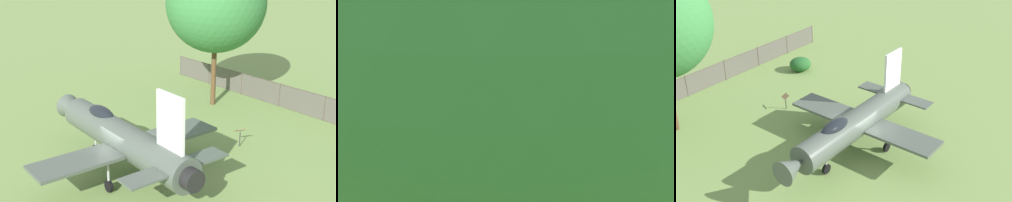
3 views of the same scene
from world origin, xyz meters
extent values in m
plane|color=#75934C|center=(0.00, 0.00, 0.00)|extent=(200.00, 200.00, 0.00)
cylinder|color=#4C564C|center=(0.00, 0.00, 1.98)|extent=(8.89, 7.56, 1.66)
cone|color=#4C564C|center=(-4.39, -3.50, 1.98)|extent=(2.13, 2.10, 1.41)
cylinder|color=black|center=(4.12, 3.28, 1.98)|extent=(1.09, 1.15, 1.00)
ellipsoid|color=black|center=(-1.73, -1.38, 2.68)|extent=(2.28, 2.07, 0.84)
cube|color=white|center=(2.98, 2.38, 4.09)|extent=(1.49, 1.23, 2.55)
cube|color=#4C564C|center=(2.21, -1.97, 1.77)|extent=(4.14, 4.49, 0.16)
cube|color=#4C564C|center=(-1.42, 2.59, 1.77)|extent=(4.14, 4.49, 0.16)
cube|color=#4C564C|center=(4.38, 1.27, 2.14)|extent=(1.98, 2.09, 0.10)
cube|color=#4C564C|center=(2.22, 3.98, 2.14)|extent=(1.98, 2.09, 0.10)
cylinder|color=#A5A8AD|center=(-2.36, -1.88, 1.06)|extent=(0.12, 0.12, 1.51)
cylinder|color=black|center=(-2.36, -1.88, 0.30)|extent=(0.58, 0.51, 0.60)
cylinder|color=#A5A8AD|center=(1.74, -0.57, 1.06)|extent=(0.12, 0.12, 1.51)
cylinder|color=black|center=(1.74, -0.57, 0.30)|extent=(0.58, 0.51, 0.60)
cylinder|color=#A5A8AD|center=(-0.17, 1.82, 1.06)|extent=(0.12, 0.12, 1.51)
cylinder|color=black|center=(-0.17, 1.82, 0.30)|extent=(0.58, 0.51, 0.60)
cylinder|color=brown|center=(-11.19, 5.29, 2.75)|extent=(0.37, 0.37, 5.51)
ellipsoid|color=#387F3D|center=(-11.19, 5.29, 7.39)|extent=(6.84, 7.00, 6.87)
cylinder|color=#4C4238|center=(-7.92, 12.50, 0.88)|extent=(0.08, 0.08, 1.75)
cylinder|color=#4C4238|center=(-10.78, 10.11, 0.88)|extent=(0.08, 0.08, 1.75)
cylinder|color=#4C4238|center=(-13.65, 7.73, 0.88)|extent=(0.08, 0.08, 1.75)
cylinder|color=#4C4238|center=(-16.51, 5.34, 0.88)|extent=(0.08, 0.08, 1.75)
cylinder|color=#4C4238|center=(-19.38, 2.95, 0.88)|extent=(0.08, 0.08, 1.75)
cylinder|color=#4C4238|center=(-9.35, 11.31, 1.70)|extent=(20.09, 16.74, 0.05)
cube|color=#59544C|center=(-9.35, 11.31, 0.88)|extent=(20.07, 16.72, 1.68)
cylinder|color=#333333|center=(-3.66, 6.34, 0.45)|extent=(0.06, 0.06, 0.90)
cube|color=olive|center=(-3.66, 6.34, 1.02)|extent=(0.56, 0.69, 0.25)
camera|label=1|loc=(21.06, 2.67, 11.18)|focal=49.02mm
camera|label=2|loc=(-16.40, 8.13, 7.65)|focal=54.16mm
camera|label=3|loc=(-6.16, -21.53, 15.33)|focal=46.08mm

